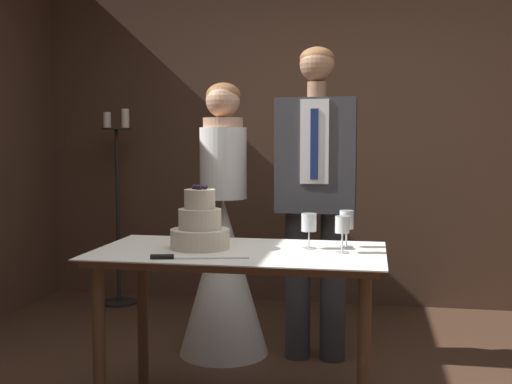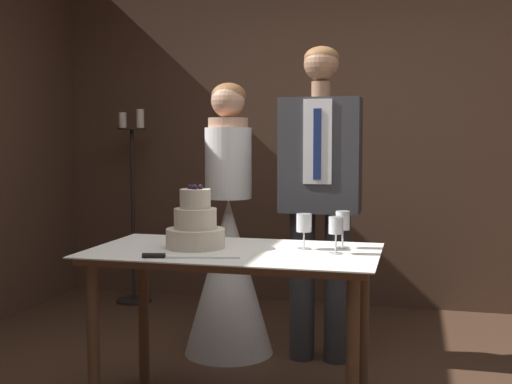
{
  "view_description": "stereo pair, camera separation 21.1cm",
  "coord_description": "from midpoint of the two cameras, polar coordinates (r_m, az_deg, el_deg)",
  "views": [
    {
      "loc": [
        0.42,
        -2.75,
        1.3
      ],
      "look_at": [
        -0.19,
        0.55,
        1.02
      ],
      "focal_mm": 45.0,
      "sensor_mm": 36.0,
      "label": 1
    },
    {
      "loc": [
        0.62,
        -2.7,
        1.3
      ],
      "look_at": [
        -0.19,
        0.55,
        1.02
      ],
      "focal_mm": 45.0,
      "sensor_mm": 36.0,
      "label": 2
    }
  ],
  "objects": [
    {
      "name": "wall_back",
      "position": [
        5.11,
        4.56,
        5.81
      ],
      "size": [
        4.73,
        0.12,
        2.8
      ],
      "primitive_type": "cube",
      "color": "#513828",
      "rests_on": "ground_plane"
    },
    {
      "name": "wine_glass_near",
      "position": [
        3.0,
        2.72,
        -2.9
      ],
      "size": [
        0.07,
        0.07,
        0.17
      ],
      "color": "silver",
      "rests_on": "cake_table"
    },
    {
      "name": "groom",
      "position": [
        3.74,
        3.75,
        0.53
      ],
      "size": [
        0.46,
        0.25,
        1.83
      ],
      "color": "#38383D",
      "rests_on": "ground_plane"
    },
    {
      "name": "wine_glass_far",
      "position": [
        2.9,
        5.62,
        -3.1
      ],
      "size": [
        0.07,
        0.07,
        0.17
      ],
      "color": "silver",
      "rests_on": "cake_table"
    },
    {
      "name": "bride",
      "position": [
        3.89,
        -4.46,
        -5.66
      ],
      "size": [
        0.54,
        0.54,
        1.64
      ],
      "color": "white",
      "rests_on": "ground_plane"
    },
    {
      "name": "wine_glass_middle",
      "position": [
        3.06,
        6.1,
        -2.66
      ],
      "size": [
        0.07,
        0.07,
        0.18
      ],
      "color": "silver",
      "rests_on": "cake_table"
    },
    {
      "name": "cake_table",
      "position": [
        3.0,
        -3.52,
        -7.11
      ],
      "size": [
        1.34,
        0.73,
        0.79
      ],
      "color": "brown",
      "rests_on": "ground_plane"
    },
    {
      "name": "candle_stand",
      "position": [
        5.17,
        -13.32,
        -1.97
      ],
      "size": [
        0.28,
        0.28,
        1.54
      ],
      "color": "black",
      "rests_on": "ground_plane"
    },
    {
      "name": "cake_knife",
      "position": [
        2.79,
        -8.91,
        -5.76
      ],
      "size": [
        0.42,
        0.11,
        0.02
      ],
      "rotation": [
        0.0,
        0.0,
        0.22
      ],
      "color": "silver",
      "rests_on": "cake_table"
    },
    {
      "name": "tiered_cake",
      "position": [
        3.03,
        -7.0,
        -3.07
      ],
      "size": [
        0.28,
        0.28,
        0.3
      ],
      "color": "beige",
      "rests_on": "cake_table"
    }
  ]
}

